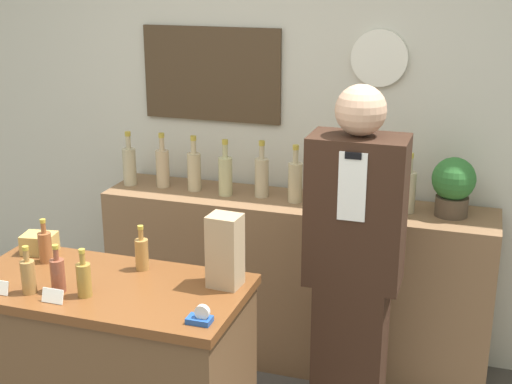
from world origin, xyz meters
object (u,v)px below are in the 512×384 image
object	(u,v)px
paper_bag	(225,251)
potted_plant	(453,185)
shopkeeper	(354,270)
tape_dispenser	(200,317)

from	to	relation	value
paper_bag	potted_plant	bearing A→B (deg)	53.53
shopkeeper	paper_bag	xyz separation A→B (m)	(-0.43, -0.53, 0.25)
potted_plant	tape_dispenser	world-z (taller)	potted_plant
potted_plant	paper_bag	bearing A→B (deg)	-126.47
shopkeeper	paper_bag	world-z (taller)	shopkeeper
shopkeeper	potted_plant	xyz separation A→B (m)	(0.39, 0.58, 0.27)
paper_bag	tape_dispenser	bearing A→B (deg)	-85.75
paper_bag	tape_dispenser	distance (m)	0.35
paper_bag	tape_dispenser	xyz separation A→B (m)	(0.02, -0.32, -0.13)
shopkeeper	tape_dispenser	size ratio (longest dim) A/B	18.91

